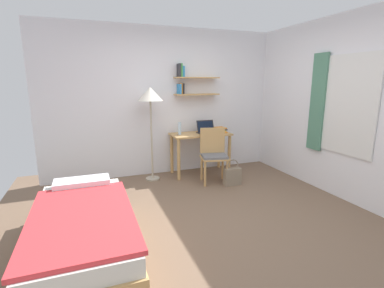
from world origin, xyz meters
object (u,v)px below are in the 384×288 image
(desk_chair, at_px, (214,153))
(laptop, at_px, (206,130))
(water_bottle, at_px, (180,128))
(handbag, at_px, (232,176))
(desk, at_px, (200,141))
(standing_lamp, at_px, (150,99))
(book_stack, at_px, (221,130))
(bed, at_px, (84,232))

(desk_chair, xyz_separation_m, laptop, (0.07, 0.49, 0.31))
(water_bottle, relative_size, handbag, 0.51)
(desk, bearing_deg, water_bottle, 178.28)
(desk_chair, relative_size, handbag, 2.09)
(standing_lamp, xyz_separation_m, book_stack, (1.29, -0.02, -0.59))
(laptop, distance_m, handbag, 1.01)
(laptop, bearing_deg, standing_lamp, -178.96)
(handbag, bearing_deg, water_bottle, 130.95)
(water_bottle, relative_size, book_stack, 0.89)
(desk, bearing_deg, desk_chair, -84.55)
(bed, relative_size, desk, 1.76)
(desk, relative_size, laptop, 3.20)
(desk_chair, bearing_deg, water_bottle, 131.62)
(water_bottle, bearing_deg, desk, -1.72)
(laptop, bearing_deg, desk, -175.99)
(standing_lamp, bearing_deg, water_bottle, 2.46)
(desk, distance_m, water_bottle, 0.47)
(bed, distance_m, book_stack, 3.12)
(desk, relative_size, desk_chair, 1.17)
(desk_chair, relative_size, standing_lamp, 0.57)
(bed, relative_size, water_bottle, 8.54)
(desk_chair, distance_m, book_stack, 0.64)
(standing_lamp, distance_m, book_stack, 1.42)
(laptop, distance_m, book_stack, 0.27)
(book_stack, distance_m, handbag, 0.97)
(desk_chair, xyz_separation_m, water_bottle, (-0.44, 0.49, 0.36))
(desk, distance_m, laptop, 0.24)
(desk, relative_size, book_stack, 4.29)
(book_stack, bearing_deg, bed, -141.36)
(bed, xyz_separation_m, desk_chair, (2.06, 1.47, 0.26))
(desk, xyz_separation_m, book_stack, (0.39, -0.03, 0.19))
(desk_chair, height_order, laptop, laptop)
(standing_lamp, relative_size, water_bottle, 7.21)
(water_bottle, distance_m, handbag, 1.23)
(desk_chair, distance_m, laptop, 0.58)
(bed, bearing_deg, water_bottle, 50.45)
(desk_chair, distance_m, standing_lamp, 1.38)
(bed, xyz_separation_m, desk, (2.01, 1.95, 0.37))
(water_bottle, distance_m, book_stack, 0.78)
(desk_chair, distance_m, handbag, 0.49)
(bed, distance_m, standing_lamp, 2.52)
(laptop, bearing_deg, book_stack, -9.10)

